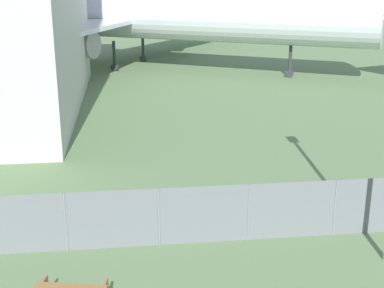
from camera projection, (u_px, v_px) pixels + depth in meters
The scene contains 2 objects.
perimeter_fence at pixel (249, 212), 15.13m from camera, with size 56.07×0.07×1.73m.
airplane at pixel (143, 13), 42.54m from camera, with size 41.22×33.92×12.69m.
Camera 1 is at (-3.29, -3.45, 7.31)m, focal length 50.00 mm.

